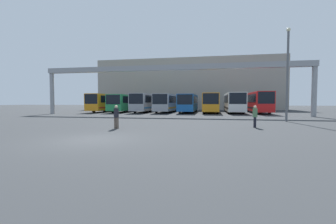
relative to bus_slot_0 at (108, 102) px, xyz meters
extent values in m
plane|color=#2D3033|center=(13.14, -28.95, -1.83)|extent=(200.00, 200.00, 0.00)
cube|color=gray|center=(13.14, 18.70, 4.19)|extent=(44.01, 12.00, 12.02)
cylinder|color=gray|center=(-4.80, -8.95, 1.22)|extent=(0.60, 0.60, 6.10)
cylinder|color=gray|center=(31.08, -8.95, 1.22)|extent=(0.60, 0.60, 6.10)
cube|color=gray|center=(13.14, -8.95, 4.62)|extent=(36.48, 0.80, 0.70)
cube|color=orange|center=(0.00, 0.01, -0.07)|extent=(2.42, 12.38, 2.82)
cube|color=black|center=(0.00, -6.16, 0.45)|extent=(2.22, 0.06, 1.58)
cube|color=black|center=(0.00, 0.01, 0.45)|extent=(2.45, 10.52, 1.18)
cube|color=red|center=(0.00, 0.01, -0.97)|extent=(2.45, 11.76, 0.24)
cylinder|color=black|center=(-1.05, -3.46, -1.35)|extent=(0.28, 0.96, 0.96)
cylinder|color=black|center=(1.05, -3.46, -1.35)|extent=(0.28, 0.96, 0.96)
cylinder|color=black|center=(-1.05, 3.48, -1.35)|extent=(0.28, 0.96, 0.96)
cylinder|color=black|center=(1.05, 3.48, -1.35)|extent=(0.28, 0.96, 0.96)
cube|color=#268C4C|center=(3.75, -0.72, -0.14)|extent=(2.59, 10.92, 2.67)
cube|color=black|center=(3.75, -6.16, 0.35)|extent=(2.38, 0.06, 1.50)
cube|color=black|center=(3.75, -0.72, 0.35)|extent=(2.62, 9.28, 1.12)
cube|color=#268C4C|center=(3.75, -0.72, -1.00)|extent=(2.62, 10.37, 0.24)
cylinder|color=black|center=(2.62, -3.78, -1.28)|extent=(0.28, 1.10, 1.10)
cylinder|color=black|center=(4.89, -3.78, -1.28)|extent=(0.28, 1.10, 1.10)
cylinder|color=black|center=(2.62, 2.34, -1.28)|extent=(0.28, 1.10, 1.10)
cylinder|color=black|center=(4.89, 2.34, -1.28)|extent=(0.28, 1.10, 1.10)
cube|color=#999EA5|center=(7.51, -0.31, -0.06)|extent=(2.48, 11.74, 2.83)
cube|color=black|center=(7.51, -6.16, 0.46)|extent=(2.28, 0.06, 1.59)
cube|color=black|center=(7.51, -0.31, 0.46)|extent=(2.51, 9.97, 1.19)
cube|color=#1966B2|center=(7.51, -0.31, -0.97)|extent=(2.51, 11.15, 0.24)
cylinder|color=black|center=(6.43, -3.60, -1.36)|extent=(0.28, 0.94, 0.94)
cylinder|color=black|center=(8.59, -3.60, -1.36)|extent=(0.28, 0.94, 0.94)
cylinder|color=black|center=(6.43, 2.97, -1.36)|extent=(0.28, 0.94, 0.94)
cylinder|color=black|center=(8.59, 2.97, -1.36)|extent=(0.28, 0.94, 0.94)
cube|color=#999EA5|center=(11.26, -0.70, -0.10)|extent=(2.53, 10.95, 2.75)
cube|color=black|center=(11.26, -6.16, 0.40)|extent=(2.33, 0.06, 1.54)
cube|color=black|center=(11.26, -0.70, 0.40)|extent=(2.56, 9.31, 1.16)
cube|color=orange|center=(11.26, -0.70, -0.98)|extent=(2.56, 10.41, 0.24)
cylinder|color=black|center=(10.16, -3.77, -1.34)|extent=(0.28, 0.98, 0.98)
cylinder|color=black|center=(12.37, -3.77, -1.34)|extent=(0.28, 0.98, 0.98)
cylinder|color=black|center=(10.16, 2.37, -1.34)|extent=(0.28, 0.98, 0.98)
cylinder|color=black|center=(12.37, 2.37, -1.34)|extent=(0.28, 0.98, 0.98)
cube|color=#1959A5|center=(15.02, -0.43, -0.14)|extent=(2.49, 11.49, 2.67)
cube|color=black|center=(15.02, -6.16, 0.34)|extent=(2.29, 0.06, 1.49)
cube|color=black|center=(15.02, -0.43, 0.34)|extent=(2.52, 9.77, 1.12)
cube|color=#1966B2|center=(15.02, -0.43, -1.00)|extent=(2.52, 10.91, 0.24)
cylinder|color=black|center=(13.93, -3.65, -1.33)|extent=(0.28, 1.00, 1.00)
cylinder|color=black|center=(16.11, -3.65, -1.33)|extent=(0.28, 1.00, 1.00)
cylinder|color=black|center=(13.93, 2.78, -1.33)|extent=(0.28, 1.00, 1.00)
cylinder|color=black|center=(16.11, 2.78, -1.33)|extent=(0.28, 1.00, 1.00)
cube|color=orange|center=(18.77, -1.00, -0.07)|extent=(2.48, 10.35, 2.82)
cube|color=black|center=(18.77, -6.16, 0.45)|extent=(2.28, 0.06, 1.58)
cube|color=black|center=(18.77, -1.00, 0.45)|extent=(2.51, 8.80, 1.18)
cube|color=black|center=(18.77, -1.00, -0.97)|extent=(2.51, 9.83, 0.24)
cylinder|color=black|center=(17.69, -3.90, -1.30)|extent=(0.28, 1.05, 1.05)
cylinder|color=black|center=(19.86, -3.90, -1.30)|extent=(0.28, 1.05, 1.05)
cylinder|color=black|center=(17.69, 1.89, -1.30)|extent=(0.28, 1.05, 1.05)
cylinder|color=black|center=(19.86, 1.89, -1.30)|extent=(0.28, 1.05, 1.05)
cube|color=silver|center=(22.53, -0.56, -0.04)|extent=(2.57, 11.24, 2.86)
cube|color=black|center=(22.53, -6.16, 0.49)|extent=(2.36, 0.06, 1.60)
cube|color=black|center=(22.53, -0.56, 0.49)|extent=(2.60, 9.56, 1.20)
cube|color=black|center=(22.53, -0.56, -0.96)|extent=(2.60, 10.68, 0.24)
cylinder|color=black|center=(21.41, -3.71, -1.33)|extent=(0.28, 1.00, 1.00)
cylinder|color=black|center=(23.65, -3.71, -1.33)|extent=(0.28, 1.00, 1.00)
cylinder|color=black|center=(21.41, 2.59, -1.33)|extent=(0.28, 1.00, 1.00)
cylinder|color=black|center=(23.65, 2.59, -1.33)|extent=(0.28, 1.00, 1.00)
cube|color=red|center=(26.28, -0.62, 0.01)|extent=(2.40, 11.13, 2.97)
cube|color=black|center=(26.28, -6.16, 0.56)|extent=(2.21, 0.06, 1.66)
cube|color=black|center=(26.28, -0.62, 0.56)|extent=(2.43, 9.46, 1.25)
cube|color=black|center=(26.28, -0.62, -0.94)|extent=(2.43, 10.57, 0.24)
cylinder|color=black|center=(25.24, -3.73, -1.29)|extent=(0.28, 1.07, 1.07)
cylinder|color=black|center=(27.33, -3.73, -1.29)|extent=(0.28, 1.07, 1.07)
cylinder|color=black|center=(25.24, 2.50, -1.29)|extent=(0.28, 1.07, 1.07)
cylinder|color=black|center=(27.33, 2.50, -1.29)|extent=(0.28, 1.07, 1.07)
cylinder|color=black|center=(21.91, -22.16, -1.45)|extent=(0.17, 0.17, 0.75)
cylinder|color=black|center=(21.93, -22.02, -1.45)|extent=(0.17, 0.17, 0.75)
cylinder|color=#4C724C|center=(21.92, -22.09, -0.76)|extent=(0.33, 0.33, 0.63)
sphere|color=beige|center=(21.92, -22.09, -0.34)|extent=(0.20, 0.20, 0.20)
cylinder|color=brown|center=(12.32, -24.51, -1.44)|extent=(0.18, 0.18, 0.77)
cylinder|color=brown|center=(12.47, -24.50, -1.44)|extent=(0.18, 0.18, 0.77)
cylinder|color=black|center=(12.39, -24.50, -0.74)|extent=(0.34, 0.34, 0.64)
sphere|color=beige|center=(12.39, -24.50, -0.32)|extent=(0.21, 0.21, 0.21)
cylinder|color=#595B60|center=(25.75, -16.40, 2.33)|extent=(0.20, 0.20, 8.31)
sphere|color=beige|center=(25.75, -16.40, 6.64)|extent=(0.36, 0.36, 0.36)
camera|label=1|loc=(18.81, -39.01, 0.05)|focal=24.00mm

